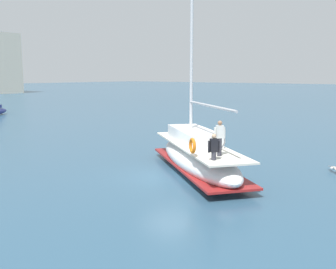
% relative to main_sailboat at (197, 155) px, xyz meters
% --- Properties ---
extents(ground_plane, '(400.00, 400.00, 0.00)m').
position_rel_main_sailboat_xyz_m(ground_plane, '(-1.76, 0.49, -0.91)').
color(ground_plane, '#2D516B').
extents(main_sailboat, '(7.57, 9.19, 12.87)m').
position_rel_main_sailboat_xyz_m(main_sailboat, '(0.00, 0.00, 0.00)').
color(main_sailboat, white).
rests_on(main_sailboat, ground).
extents(seagull, '(1.05, 0.86, 0.18)m').
position_rel_main_sailboat_xyz_m(seagull, '(4.40, -5.57, -0.65)').
color(seagull, silver).
rests_on(seagull, ground).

